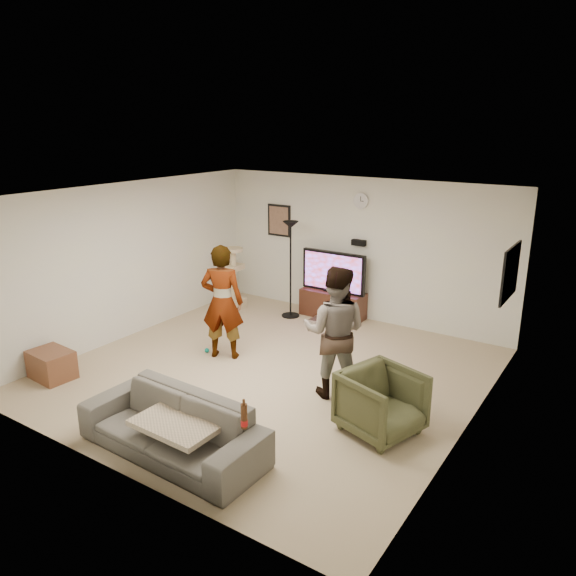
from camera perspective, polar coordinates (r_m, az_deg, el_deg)
The scene contains 24 objects.
floor at distance 7.90m, azimuth -1.85°, elevation -8.70°, with size 5.50×5.50×0.02m, color tan.
ceiling at distance 7.19m, azimuth -2.04°, elevation 9.74°, with size 5.50×5.50×0.02m, color white.
wall_back at distance 9.75m, azimuth 7.45°, elevation 3.98°, with size 5.50×0.04×2.50m, color silver.
wall_front at distance 5.57m, azimuth -18.60°, elevation -6.77°, with size 5.50×0.04×2.50m, color silver.
wall_left at distance 9.26m, azimuth -15.99°, elevation 2.78°, with size 0.04×5.50×2.50m, color silver.
wall_right at distance 6.35m, azimuth 18.82°, elevation -3.88°, with size 0.04×5.50×2.50m, color silver.
wall_clock at distance 9.57m, azimuth 7.56°, elevation 8.91°, with size 0.26×0.26×0.04m, color white.
wall_speaker at distance 9.67m, azimuth 7.32°, elevation 4.66°, with size 0.25×0.10×0.10m, color black.
picture_back at distance 10.50m, azimuth -0.93°, elevation 6.99°, with size 0.42×0.03×0.52m, color brown.
picture_right at distance 7.78m, azimuth 21.96°, elevation 1.48°, with size 0.03×0.78×0.62m, color #E37D56.
tv_stand at distance 9.98m, azimuth 4.65°, elevation -1.65°, with size 1.16×0.45×0.48m, color #351A11.
console_box at distance 9.71m, azimuth 3.56°, elevation -3.44°, with size 0.40×0.30×0.07m, color silver.
tv at distance 9.80m, azimuth 4.73°, elevation 1.69°, with size 1.22×0.08×0.72m, color black.
tv_screen at distance 9.76m, azimuth 4.60°, elevation 1.64°, with size 1.12×0.01×0.64m, color #7D57EF.
floor_lamp at distance 9.79m, azimuth 0.26°, elevation 1.86°, with size 0.32×0.32×1.73m, color black.
cat_tree at distance 10.32m, azimuth -5.79°, elevation 1.03°, with size 0.38×0.38×1.20m, color tan.
person_left at distance 8.14m, azimuth -6.80°, elevation -1.45°, with size 0.63×0.41×1.72m, color #A6AABA.
person_right at distance 6.98m, azimuth 4.86°, elevation -4.57°, with size 0.83×0.65×1.71m, color #405BA4.
sofa at distance 6.13m, azimuth -11.88°, elevation -13.84°, with size 2.11×0.83×0.62m, color #545049.
throw_blanket at distance 5.99m, azimuth -10.98°, elevation -13.38°, with size 0.90×0.70×0.06m, color #C1AC8D.
beer_bottle at distance 5.34m, azimuth -4.56°, elevation -13.06°, with size 0.06×0.06×0.25m, color #43220F.
armchair at distance 6.41m, azimuth 9.62°, elevation -11.60°, with size 0.79×0.81×0.74m, color #3C3E23.
side_table at distance 8.31m, azimuth -23.23°, elevation -7.28°, with size 0.59×0.44×0.39m, color brown.
toy_ball at distance 8.59m, azimuth -8.38°, elevation -6.38°, with size 0.07×0.07×0.07m, color #0C937F.
Camera 1 is at (4.13, -5.81, 3.40)m, focal length 34.42 mm.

